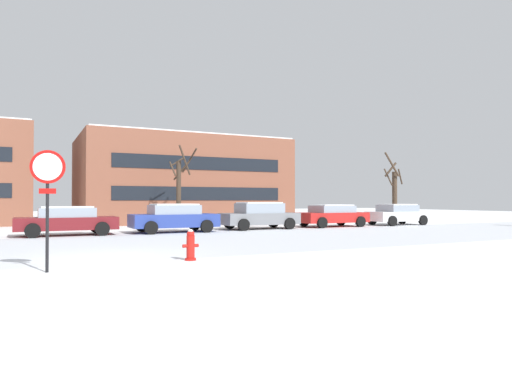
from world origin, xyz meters
TOP-DOWN VIEW (x-y plane):
  - ground_plane at (0.00, 0.00)m, footprint 120.00×120.00m
  - road_surface at (0.00, 3.79)m, footprint 80.00×9.58m
  - stop_sign at (-1.58, -1.74)m, footprint 0.74×0.20m
  - fire_hydrant at (1.95, -1.30)m, footprint 0.44×0.30m
  - parked_car_maroon at (-0.37, 9.45)m, footprint 4.37×2.03m
  - parked_car_blue at (4.61, 9.27)m, footprint 4.29×2.09m
  - parked_car_gray at (9.59, 9.58)m, footprint 4.33×2.07m
  - parked_car_red at (14.57, 9.62)m, footprint 4.32×2.14m
  - parked_car_white at (19.55, 9.32)m, footprint 4.05×2.07m
  - tree_far_left at (21.92, 12.09)m, footprint 1.38×1.42m
  - tree_far_mid at (6.15, 13.37)m, footprint 1.49×1.69m
  - building_far_right at (8.51, 21.00)m, footprint 14.74×9.98m

SIDE VIEW (x-z plane):
  - ground_plane at x=0.00m, z-range 0.00..0.00m
  - road_surface at x=0.00m, z-range 0.00..0.00m
  - fire_hydrant at x=1.95m, z-range 0.00..0.84m
  - parked_car_maroon at x=-0.37m, z-range 0.03..1.36m
  - parked_car_red at x=14.57m, z-range 0.03..1.37m
  - parked_car_white at x=19.55m, z-range 0.02..1.38m
  - parked_car_blue at x=4.61m, z-range 0.02..1.45m
  - parked_car_gray at x=9.59m, z-range 0.01..1.51m
  - stop_sign at x=-1.58m, z-range 0.56..3.31m
  - tree_far_left at x=21.92m, z-range -0.35..4.77m
  - tree_far_mid at x=6.15m, z-range -0.07..4.80m
  - building_far_right at x=8.51m, z-range 0.00..6.26m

